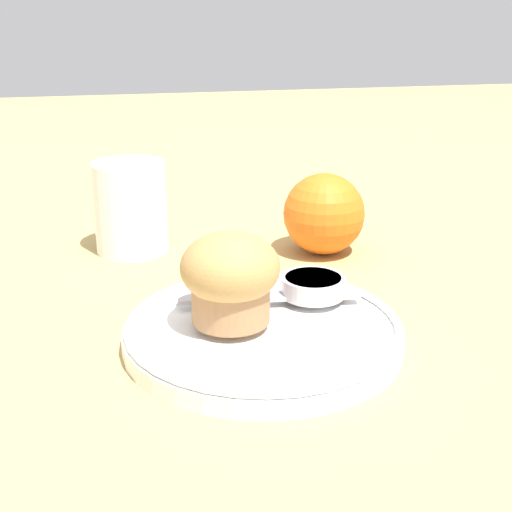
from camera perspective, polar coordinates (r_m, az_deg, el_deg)
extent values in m
plane|color=tan|center=(0.57, 2.39, -6.57)|extent=(3.00, 3.00, 0.00)
cylinder|color=white|center=(0.56, 0.57, -6.37)|extent=(0.22, 0.22, 0.01)
torus|color=white|center=(0.55, 0.57, -5.45)|extent=(0.21, 0.21, 0.01)
cylinder|color=#9E7047|center=(0.55, -2.08, -3.31)|extent=(0.06, 0.06, 0.04)
ellipsoid|color=#A87F47|center=(0.54, -2.11, -0.84)|extent=(0.08, 0.08, 0.05)
cylinder|color=silver|center=(0.60, 4.58, -2.40)|extent=(0.05, 0.05, 0.02)
cylinder|color=white|center=(0.59, 4.59, -1.87)|extent=(0.05, 0.05, 0.00)
sphere|color=#4C194C|center=(0.58, -1.37, -2.88)|extent=(0.02, 0.02, 0.02)
sphere|color=#4C194C|center=(0.58, 0.24, -2.74)|extent=(0.02, 0.02, 0.02)
cube|color=#B7B7BC|center=(0.59, 1.07, -3.27)|extent=(0.15, 0.03, 0.00)
sphere|color=orange|center=(0.74, 5.46, 3.37)|extent=(0.08, 0.08, 0.08)
cylinder|color=silver|center=(0.76, -9.99, 3.86)|extent=(0.08, 0.08, 0.10)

